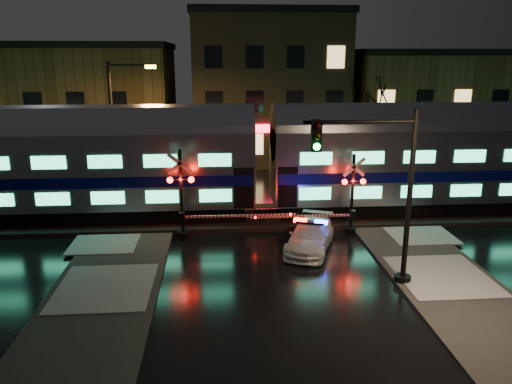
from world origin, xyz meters
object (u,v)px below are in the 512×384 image
crossing_signal_right (345,202)px  traffic_light (382,196)px  crossing_signal_left (189,203)px  police_car (310,236)px  streetlight (117,123)px

crossing_signal_right → traffic_light: 5.94m
crossing_signal_left → traffic_light: traffic_light is taller
crossing_signal_right → traffic_light: bearing=-91.4°
crossing_signal_right → crossing_signal_left: 7.49m
crossing_signal_right → police_car: bearing=-138.1°
crossing_signal_right → streetlight: bearing=150.6°
crossing_signal_right → traffic_light: size_ratio=0.84×
crossing_signal_right → streetlight: 13.97m
crossing_signal_left → traffic_light: bearing=-37.4°
crossing_signal_right → streetlight: (-11.87, 6.70, 3.08)m
crossing_signal_left → streetlight: 8.51m
crossing_signal_left → traffic_light: size_ratio=0.92×
traffic_light → police_car: bearing=129.4°
crossing_signal_left → streetlight: streetlight is taller
police_car → traffic_light: 5.16m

